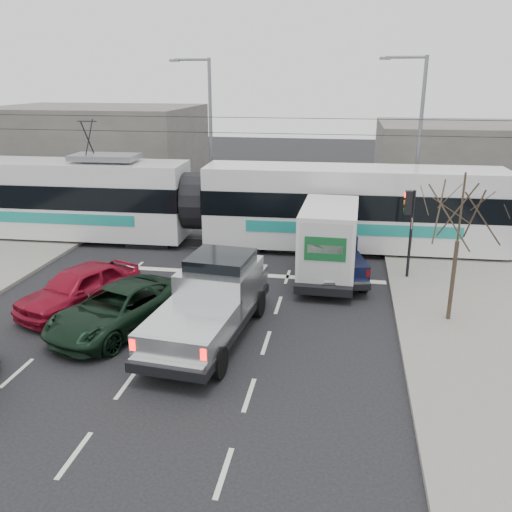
% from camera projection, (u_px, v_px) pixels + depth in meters
% --- Properties ---
extents(ground, '(120.00, 120.00, 0.00)m').
position_uv_depth(ground, '(214.00, 339.00, 17.37)').
color(ground, black).
rests_on(ground, ground).
extents(sidewalk_right, '(6.00, 60.00, 0.15)m').
position_uv_depth(sidewalk_right, '(511.00, 360.00, 15.92)').
color(sidewalk_right, gray).
rests_on(sidewalk_right, ground).
extents(rails, '(60.00, 1.60, 0.03)m').
position_uv_depth(rails, '(262.00, 247.00, 26.72)').
color(rails, '#33302D').
rests_on(rails, ground).
extents(building_left, '(14.00, 10.00, 6.00)m').
position_uv_depth(building_left, '(98.00, 149.00, 39.23)').
color(building_left, slate).
rests_on(building_left, ground).
extents(building_right, '(12.00, 10.00, 5.00)m').
position_uv_depth(building_right, '(467.00, 161.00, 37.14)').
color(building_right, slate).
rests_on(building_right, ground).
extents(bare_tree, '(2.40, 2.40, 5.00)m').
position_uv_depth(bare_tree, '(461.00, 215.00, 17.31)').
color(bare_tree, '#47382B').
rests_on(bare_tree, ground).
extents(traffic_signal, '(0.44, 0.44, 3.60)m').
position_uv_depth(traffic_signal, '(409.00, 215.00, 21.56)').
color(traffic_signal, black).
rests_on(traffic_signal, ground).
extents(street_lamp_near, '(2.38, 0.25, 9.00)m').
position_uv_depth(street_lamp_near, '(416.00, 136.00, 27.70)').
color(street_lamp_near, slate).
rests_on(street_lamp_near, ground).
extents(street_lamp_far, '(2.38, 0.25, 9.00)m').
position_uv_depth(street_lamp_far, '(208.00, 129.00, 31.40)').
color(street_lamp_far, slate).
rests_on(street_lamp_far, ground).
extents(catenary, '(60.00, 0.20, 7.00)m').
position_uv_depth(catenary, '(263.00, 168.00, 25.51)').
color(catenary, black).
rests_on(catenary, ground).
extents(tram, '(29.18, 3.79, 5.94)m').
position_uv_depth(tram, '(195.00, 202.00, 26.64)').
color(tram, white).
rests_on(tram, ground).
extents(silver_pickup, '(2.94, 6.90, 2.43)m').
position_uv_depth(silver_pickup, '(213.00, 299.00, 17.36)').
color(silver_pickup, black).
rests_on(silver_pickup, ground).
extents(box_truck, '(2.31, 6.35, 3.15)m').
position_uv_depth(box_truck, '(329.00, 241.00, 22.31)').
color(box_truck, black).
rests_on(box_truck, ground).
extents(navy_pickup, '(2.89, 5.30, 2.12)m').
position_uv_depth(navy_pickup, '(333.00, 252.00, 22.57)').
color(navy_pickup, black).
rests_on(navy_pickup, ground).
extents(green_car, '(4.12, 5.78, 1.46)m').
position_uv_depth(green_car, '(119.00, 308.00, 17.82)').
color(green_car, black).
rests_on(green_car, ground).
extents(red_car, '(3.70, 5.11, 1.62)m').
position_uv_depth(red_car, '(80.00, 288.00, 19.34)').
color(red_car, maroon).
rests_on(red_car, ground).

